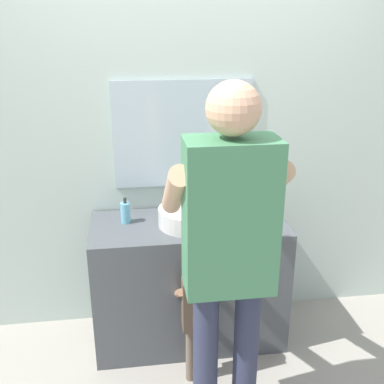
# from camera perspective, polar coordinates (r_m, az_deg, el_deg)

# --- Properties ---
(ground_plane) EXTENTS (14.00, 14.00, 0.00)m
(ground_plane) POSITION_cam_1_polar(r_m,az_deg,el_deg) (3.10, 0.41, -20.41)
(ground_plane) COLOR #9E998E
(back_wall) EXTENTS (4.40, 0.10, 2.70)m
(back_wall) POSITION_cam_1_polar(r_m,az_deg,el_deg) (3.02, -1.23, 7.60)
(back_wall) COLOR silver
(back_wall) RESTS_ON ground
(vanity_cabinet) EXTENTS (1.21, 0.54, 0.84)m
(vanity_cabinet) POSITION_cam_1_polar(r_m,az_deg,el_deg) (3.09, -0.39, -10.90)
(vanity_cabinet) COLOR #4C5156
(vanity_cabinet) RESTS_ON ground
(sink_basin) EXTENTS (0.38, 0.38, 0.11)m
(sink_basin) POSITION_cam_1_polar(r_m,az_deg,el_deg) (2.85, -0.36, -2.97)
(sink_basin) COLOR silver
(sink_basin) RESTS_ON vanity_cabinet
(faucet) EXTENTS (0.18, 0.14, 0.18)m
(faucet) POSITION_cam_1_polar(r_m,az_deg,el_deg) (3.05, -0.92, -0.84)
(faucet) COLOR #B7BABF
(faucet) RESTS_ON vanity_cabinet
(toothbrush_cup) EXTENTS (0.07, 0.07, 0.21)m
(toothbrush_cup) POSITION_cam_1_polar(r_m,az_deg,el_deg) (2.94, 7.05, -2.49)
(toothbrush_cup) COLOR silver
(toothbrush_cup) RESTS_ON vanity_cabinet
(soap_bottle) EXTENTS (0.06, 0.06, 0.16)m
(soap_bottle) POSITION_cam_1_polar(r_m,az_deg,el_deg) (2.90, -8.15, -2.49)
(soap_bottle) COLOR #66B2D1
(soap_bottle) RESTS_ON vanity_cabinet
(child_toddler) EXTENTS (0.24, 0.24, 0.79)m
(child_toddler) POSITION_cam_1_polar(r_m,az_deg,el_deg) (2.73, 0.75, -14.34)
(child_toddler) COLOR #6B5B4C
(child_toddler) RESTS_ON ground
(adult_parent) EXTENTS (0.56, 0.58, 1.80)m
(adult_parent) POSITION_cam_1_polar(r_m,az_deg,el_deg) (2.16, 4.50, -5.60)
(adult_parent) COLOR #2D334C
(adult_parent) RESTS_ON ground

